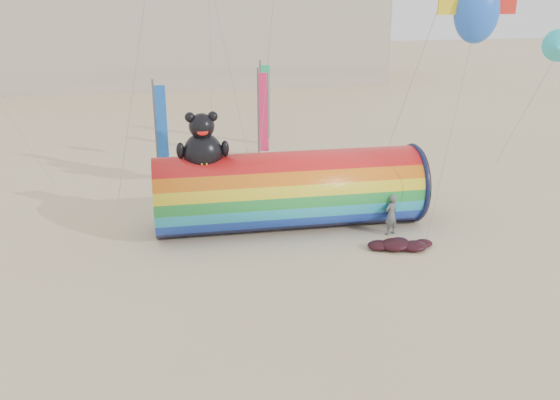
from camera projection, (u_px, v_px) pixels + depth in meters
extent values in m
plane|color=#CCB58C|center=(274.00, 280.00, 21.71)|extent=(160.00, 160.00, 0.00)
cylinder|color=red|center=(289.00, 190.00, 25.84)|extent=(11.05, 3.22, 3.22)
torus|color=#0F1438|center=(413.00, 183.00, 26.77)|extent=(0.22, 3.38, 3.38)
cylinder|color=black|center=(416.00, 182.00, 26.79)|extent=(0.06, 3.19, 3.19)
ellipsoid|color=black|center=(203.00, 153.00, 24.64)|extent=(1.57, 1.41, 1.66)
ellipsoid|color=#FFF81A|center=(204.00, 159.00, 24.20)|extent=(0.81, 0.35, 0.71)
sphere|color=black|center=(202.00, 126.00, 24.27)|extent=(1.01, 1.01, 1.01)
sphere|color=black|center=(190.00, 117.00, 24.07)|extent=(0.41, 0.41, 0.41)
sphere|color=black|center=(213.00, 116.00, 24.22)|extent=(0.41, 0.41, 0.41)
ellipsoid|color=red|center=(203.00, 132.00, 23.93)|extent=(0.45, 0.16, 0.28)
ellipsoid|color=black|center=(180.00, 151.00, 24.34)|extent=(0.33, 0.33, 0.66)
ellipsoid|color=black|center=(225.00, 149.00, 24.64)|extent=(0.33, 0.33, 0.66)
imported|color=#53585A|center=(391.00, 215.00, 25.26)|extent=(0.74, 0.65, 1.72)
ellipsoid|color=#3D0B15|center=(395.00, 245.00, 24.06)|extent=(1.17, 0.99, 0.41)
ellipsoid|color=#3D0B15|center=(414.00, 246.00, 24.01)|extent=(0.99, 0.84, 0.34)
ellipsoid|color=#3D0B15|center=(379.00, 245.00, 24.11)|extent=(0.91, 0.77, 0.32)
ellipsoid|color=#3D0B15|center=(399.00, 242.00, 24.50)|extent=(0.78, 0.66, 0.27)
ellipsoid|color=#3D0B15|center=(423.00, 243.00, 24.38)|extent=(0.73, 0.62, 0.25)
cylinder|color=#59595E|center=(156.00, 131.00, 31.43)|extent=(0.10, 0.10, 5.20)
cube|color=blue|center=(162.00, 130.00, 31.47)|extent=(0.56, 0.06, 4.50)
cylinder|color=#59595E|center=(258.00, 114.00, 35.38)|extent=(0.10, 0.10, 5.20)
cube|color=#E7205A|center=(264.00, 113.00, 35.42)|extent=(0.56, 0.06, 4.50)
cylinder|color=#59595E|center=(260.00, 103.00, 38.36)|extent=(0.10, 0.10, 5.20)
cube|color=#1CBA6B|center=(265.00, 102.00, 38.40)|extent=(0.56, 0.06, 4.50)
ellipsoid|color=blue|center=(477.00, 12.00, 22.26)|extent=(1.67, 1.30, 2.23)
cone|color=#19C0CD|center=(558.00, 47.00, 27.37)|extent=(1.46, 1.46, 1.31)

